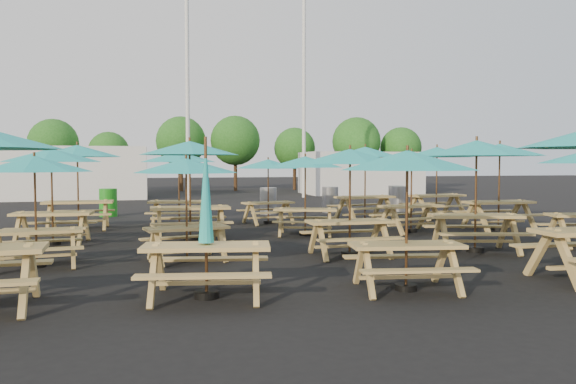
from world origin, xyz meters
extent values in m
plane|color=black|center=(0.00, 0.00, 0.00)|extent=(120.00, 120.00, 0.00)
cube|color=tan|center=(-5.93, -2.96, 0.67)|extent=(1.70, 0.84, 0.05)
cube|color=tan|center=(-5.85, -3.56, 0.41)|extent=(1.65, 0.44, 0.04)
cube|color=tan|center=(-6.01, -2.37, 0.41)|extent=(1.65, 0.44, 0.04)
cylinder|color=black|center=(-5.93, -2.96, 0.05)|extent=(0.33, 0.33, 0.09)
cylinder|color=brown|center=(-5.93, -2.96, 1.04)|extent=(0.04, 0.04, 2.09)
cone|color=teal|center=(-5.93, -2.96, 1.92)|extent=(2.32, 2.32, 0.29)
cube|color=tan|center=(-6.12, 0.06, 0.74)|extent=(1.86, 0.86, 0.06)
cube|color=tan|center=(-6.17, -0.60, 0.45)|extent=(1.82, 0.41, 0.04)
cube|color=tan|center=(-6.06, 0.72, 0.45)|extent=(1.82, 0.41, 0.04)
cylinder|color=black|center=(-6.12, 0.06, 0.05)|extent=(0.36, 0.36, 0.10)
cylinder|color=brown|center=(-6.12, 0.06, 1.15)|extent=(0.04, 0.04, 2.30)
cone|color=teal|center=(-6.12, 0.06, 2.12)|extent=(2.47, 2.47, 0.32)
cube|color=tan|center=(-5.89, 3.12, 0.80)|extent=(1.94, 0.76, 0.06)
cube|color=tan|center=(-5.89, 2.41, 0.49)|extent=(1.94, 0.28, 0.04)
cube|color=tan|center=(-5.89, 3.83, 0.49)|extent=(1.94, 0.28, 0.04)
cylinder|color=black|center=(-5.89, 3.12, 0.05)|extent=(0.39, 0.39, 0.11)
cylinder|color=brown|center=(-5.89, 3.12, 1.24)|extent=(0.05, 0.05, 2.48)
cone|color=teal|center=(-5.89, 3.12, 2.29)|extent=(2.47, 2.47, 0.35)
cube|color=tan|center=(-3.09, -6.13, 0.74)|extent=(1.90, 1.00, 0.06)
cube|color=tan|center=(-3.21, -6.78, 0.45)|extent=(1.83, 0.55, 0.04)
cube|color=tan|center=(-2.98, -5.47, 0.45)|extent=(1.83, 0.55, 0.04)
cylinder|color=black|center=(-3.09, -6.13, 0.05)|extent=(0.36, 0.36, 0.10)
cylinder|color=brown|center=(-3.09, -6.13, 1.16)|extent=(0.04, 0.04, 2.31)
cone|color=teal|center=(-3.09, -6.13, 1.56)|extent=(0.22, 0.22, 1.51)
cube|color=tan|center=(-3.17, -2.98, 0.66)|extent=(1.70, 0.95, 0.05)
cube|color=tan|center=(-3.04, -3.56, 0.40)|extent=(1.61, 0.56, 0.04)
cube|color=tan|center=(-3.30, -2.41, 0.40)|extent=(1.61, 0.56, 0.04)
cylinder|color=black|center=(-3.17, -2.98, 0.04)|extent=(0.32, 0.32, 0.09)
cylinder|color=brown|center=(-3.17, -2.98, 1.02)|extent=(0.04, 0.04, 2.05)
cone|color=teal|center=(-3.17, -2.98, 1.89)|extent=(2.42, 2.42, 0.28)
cube|color=tan|center=(-2.88, 0.11, 0.81)|extent=(1.97, 0.78, 0.07)
cube|color=tan|center=(-2.89, -0.61, 0.49)|extent=(1.97, 0.29, 0.04)
cube|color=tan|center=(-2.88, 0.83, 0.49)|extent=(1.97, 0.29, 0.04)
cylinder|color=black|center=(-2.88, 0.11, 0.05)|extent=(0.39, 0.39, 0.11)
cylinder|color=brown|center=(-2.88, 0.11, 1.26)|extent=(0.05, 0.05, 2.51)
cone|color=teal|center=(-2.88, 0.11, 2.31)|extent=(2.51, 2.51, 0.35)
cube|color=tan|center=(-2.99, 3.37, 0.74)|extent=(1.91, 1.04, 0.06)
cube|color=tan|center=(-3.12, 2.72, 0.45)|extent=(1.82, 0.59, 0.04)
cube|color=tan|center=(-2.87, 4.02, 0.45)|extent=(1.82, 0.59, 0.04)
cylinder|color=black|center=(-2.99, 3.37, 0.05)|extent=(0.36, 0.36, 0.10)
cylinder|color=brown|center=(-2.99, 3.37, 1.15)|extent=(0.04, 0.04, 2.30)
cone|color=teal|center=(-2.99, 3.37, 2.12)|extent=(2.68, 2.68, 0.32)
cube|color=tan|center=(-0.09, -6.37, 0.69)|extent=(1.76, 0.89, 0.06)
cube|color=tan|center=(-0.18, -6.98, 0.42)|extent=(1.70, 0.48, 0.04)
cube|color=tan|center=(0.00, -5.76, 0.42)|extent=(1.70, 0.48, 0.04)
cylinder|color=black|center=(-0.09, -6.37, 0.05)|extent=(0.34, 0.34, 0.09)
cylinder|color=brown|center=(-0.09, -6.37, 1.08)|extent=(0.04, 0.04, 2.15)
cone|color=teal|center=(-0.09, -6.37, 1.98)|extent=(2.42, 2.42, 0.30)
cube|color=tan|center=(0.16, -3.21, 0.72)|extent=(1.76, 0.70, 0.06)
cube|color=tan|center=(0.15, -3.85, 0.44)|extent=(1.76, 0.26, 0.04)
cube|color=tan|center=(0.16, -2.56, 0.44)|extent=(1.76, 0.26, 0.04)
cylinder|color=black|center=(0.16, -3.21, 0.05)|extent=(0.35, 0.35, 0.10)
cylinder|color=brown|center=(0.16, -3.21, 1.12)|extent=(0.04, 0.04, 2.25)
cone|color=teal|center=(0.16, -3.21, 2.07)|extent=(2.25, 2.25, 0.31)
cube|color=tan|center=(0.17, 0.28, 0.69)|extent=(1.79, 1.11, 0.06)
cube|color=tan|center=(-0.01, -0.31, 0.42)|extent=(1.66, 0.71, 0.04)
cube|color=tan|center=(0.35, 0.87, 0.42)|extent=(1.66, 0.71, 0.04)
cylinder|color=black|center=(0.17, 0.28, 0.05)|extent=(0.33, 0.33, 0.09)
cylinder|color=brown|center=(0.17, 0.28, 1.07)|extent=(0.04, 0.04, 2.13)
cone|color=teal|center=(0.17, 0.28, 1.97)|extent=(2.64, 2.64, 0.30)
cube|color=tan|center=(-0.20, 3.34, 0.67)|extent=(1.72, 0.98, 0.05)
cube|color=tan|center=(-0.06, 2.76, 0.40)|extent=(1.63, 0.59, 0.04)
cube|color=tan|center=(-0.33, 3.92, 0.40)|extent=(1.63, 0.59, 0.04)
cylinder|color=black|center=(-0.20, 3.34, 0.04)|extent=(0.32, 0.32, 0.09)
cylinder|color=brown|center=(-0.20, 3.34, 1.03)|extent=(0.04, 0.04, 2.07)
cone|color=teal|center=(-0.20, 3.34, 1.91)|extent=(2.47, 2.47, 0.29)
cube|color=tan|center=(3.24, -5.79, 0.50)|extent=(2.02, 0.38, 0.04)
cube|color=tan|center=(3.00, -3.34, 0.79)|extent=(2.04, 1.21, 0.06)
cube|color=tan|center=(2.83, -4.02, 0.48)|extent=(1.92, 0.74, 0.04)
cube|color=tan|center=(3.18, -2.66, 0.48)|extent=(1.92, 0.74, 0.04)
cylinder|color=black|center=(3.00, -3.34, 0.05)|extent=(0.38, 0.38, 0.11)
cylinder|color=brown|center=(3.00, -3.34, 1.22)|extent=(0.05, 0.05, 2.45)
cone|color=teal|center=(3.00, -3.34, 2.26)|extent=(2.96, 2.96, 0.34)
cube|color=tan|center=(3.23, 0.21, 0.73)|extent=(1.88, 1.00, 0.06)
cube|color=tan|center=(3.35, -0.44, 0.45)|extent=(1.80, 0.56, 0.04)
cube|color=tan|center=(3.12, 0.85, 0.45)|extent=(1.80, 0.56, 0.04)
cylinder|color=black|center=(3.23, 0.21, 0.05)|extent=(0.36, 0.36, 0.10)
cylinder|color=brown|center=(3.23, 0.21, 1.14)|extent=(0.04, 0.04, 2.28)
cone|color=teal|center=(3.23, 0.21, 2.10)|extent=(2.63, 2.63, 0.32)
cube|color=tan|center=(3.08, 3.28, 0.80)|extent=(2.06, 1.11, 0.07)
cube|color=tan|center=(3.21, 2.57, 0.49)|extent=(1.97, 0.63, 0.04)
cube|color=tan|center=(2.94, 3.98, 0.49)|extent=(1.97, 0.63, 0.04)
cylinder|color=black|center=(3.08, 3.28, 0.05)|extent=(0.39, 0.39, 0.11)
cylinder|color=brown|center=(3.08, 3.28, 1.25)|extent=(0.05, 0.05, 2.49)
cone|color=teal|center=(3.08, 3.28, 2.30)|extent=(2.89, 2.89, 0.35)
cube|color=tan|center=(6.15, -2.61, 0.44)|extent=(1.78, 0.66, 0.04)
cube|color=tan|center=(5.89, 0.02, 0.81)|extent=(1.97, 0.79, 0.07)
cube|color=tan|center=(5.90, -0.70, 0.49)|extent=(1.97, 0.30, 0.04)
cube|color=tan|center=(5.88, 0.74, 0.49)|extent=(1.97, 0.30, 0.04)
cylinder|color=black|center=(5.89, 0.02, 0.05)|extent=(0.39, 0.39, 0.11)
cylinder|color=brown|center=(5.89, 0.02, 1.25)|extent=(0.05, 0.05, 2.51)
cone|color=teal|center=(5.89, 0.02, 2.31)|extent=(2.52, 2.52, 0.35)
cube|color=tan|center=(5.78, 3.43, 0.81)|extent=(2.05, 1.03, 0.07)
cube|color=tan|center=(5.88, 2.72, 0.49)|extent=(1.98, 0.54, 0.04)
cube|color=tan|center=(5.68, 4.14, 0.49)|extent=(1.98, 0.54, 0.04)
cylinder|color=black|center=(5.78, 3.43, 0.05)|extent=(0.39, 0.39, 0.11)
cylinder|color=brown|center=(5.78, 3.43, 1.25)|extent=(0.05, 0.05, 2.50)
cone|color=teal|center=(5.78, 3.43, 2.31)|extent=(2.81, 2.81, 0.35)
cylinder|color=#1C8918|center=(-5.33, 7.05, 0.50)|extent=(0.63, 0.63, 1.01)
cylinder|color=gray|center=(0.47, 6.49, 0.50)|extent=(0.63, 0.63, 1.01)
cylinder|color=gray|center=(2.95, 6.59, 0.50)|extent=(0.63, 0.63, 1.01)
cylinder|color=gray|center=(5.84, 6.51, 0.50)|extent=(0.63, 0.63, 1.01)
cylinder|color=gray|center=(5.94, 7.06, 0.50)|extent=(0.63, 0.63, 1.01)
cylinder|color=silver|center=(-2.00, 14.00, 6.00)|extent=(0.20, 0.20, 12.00)
cylinder|color=silver|center=(4.50, 16.00, 6.00)|extent=(0.20, 0.20, 12.00)
cube|color=silver|center=(-8.00, 18.00, 1.40)|extent=(8.00, 4.00, 2.80)
cube|color=silver|center=(9.00, 19.00, 1.30)|extent=(7.00, 4.00, 2.60)
cylinder|color=#382314|center=(-9.74, 23.90, 1.07)|extent=(0.24, 0.24, 2.14)
sphere|color=#1E5919|center=(-9.74, 23.90, 3.16)|extent=(3.11, 3.11, 3.11)
cylinder|color=#382314|center=(-6.39, 23.65, 0.89)|extent=(0.24, 0.24, 1.78)
sphere|color=#1E5919|center=(-6.39, 23.65, 2.63)|extent=(2.59, 2.59, 2.59)
cylinder|color=#382314|center=(-1.75, 24.72, 1.16)|extent=(0.24, 0.24, 2.31)
sphere|color=#1E5919|center=(-1.75, 24.72, 3.41)|extent=(3.36, 3.36, 3.36)
cylinder|color=#382314|center=(1.90, 24.26, 1.17)|extent=(0.24, 0.24, 2.35)
sphere|color=#1E5919|center=(1.90, 24.26, 3.47)|extent=(3.41, 3.41, 3.41)
cylinder|color=#382314|center=(6.22, 24.67, 1.01)|extent=(0.24, 0.24, 2.02)
sphere|color=#1E5919|center=(6.22, 24.67, 2.98)|extent=(2.94, 2.94, 2.94)
cylinder|color=#382314|center=(10.23, 22.90, 1.16)|extent=(0.24, 0.24, 2.32)
sphere|color=#1E5919|center=(10.23, 22.90, 3.43)|extent=(3.38, 3.38, 3.38)
cylinder|color=#382314|center=(13.63, 22.92, 1.02)|extent=(0.24, 0.24, 2.03)
sphere|color=#1E5919|center=(13.63, 22.92, 3.00)|extent=(2.95, 2.95, 2.95)
camera|label=1|loc=(-3.87, -14.15, 1.94)|focal=35.00mm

